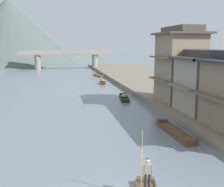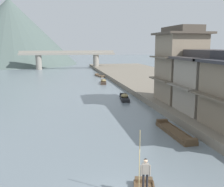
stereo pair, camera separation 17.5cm
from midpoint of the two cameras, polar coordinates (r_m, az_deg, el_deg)
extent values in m
cube|color=slate|center=(46.07, 14.07, 1.15)|extent=(18.00, 110.00, 0.74)
cube|color=brown|center=(15.14, 6.71, -17.53)|extent=(1.00, 0.58, 0.19)
cylinder|color=#232328|center=(13.87, 7.45, -17.82)|extent=(0.11, 0.11, 0.78)
cylinder|color=#232328|center=(13.85, 6.67, -17.84)|extent=(0.11, 0.11, 0.78)
cube|color=gray|center=(13.57, 7.13, -15.40)|extent=(0.36, 0.27, 0.52)
cylinder|color=gray|center=(13.57, 8.06, -15.75)|extent=(0.08, 0.08, 0.56)
cylinder|color=gray|center=(13.53, 6.22, -15.79)|extent=(0.08, 0.08, 0.56)
sphere|color=#DBB28E|center=(13.40, 7.16, -13.86)|extent=(0.20, 0.20, 0.20)
sphere|color=black|center=(13.40, 7.16, -13.76)|extent=(0.18, 0.18, 0.18)
cylinder|color=tan|center=(13.26, 5.88, -13.86)|extent=(0.04, 0.04, 3.00)
cube|color=brown|center=(64.43, -2.87, 3.71)|extent=(1.84, 4.92, 0.26)
cube|color=brown|center=(66.53, -3.50, 4.13)|extent=(0.93, 0.51, 0.24)
cube|color=brown|center=(62.28, -2.19, 3.73)|extent=(0.93, 0.51, 0.24)
cube|color=brown|center=(64.27, -3.25, 3.85)|extent=(0.87, 4.26, 0.08)
cube|color=brown|center=(64.56, -2.49, 3.88)|extent=(0.87, 4.26, 0.08)
cube|color=#423328|center=(52.84, -2.04, 2.32)|extent=(1.83, 4.82, 0.28)
cube|color=#423328|center=(54.99, -2.03, 2.90)|extent=(1.00, 0.51, 0.25)
cube|color=#423328|center=(50.62, -2.06, 2.28)|extent=(1.00, 0.51, 0.25)
cube|color=#423328|center=(52.82, -2.57, 2.51)|extent=(0.78, 4.16, 0.08)
cube|color=#423328|center=(52.82, -1.51, 2.51)|extent=(0.78, 4.16, 0.08)
ellipsoid|color=olive|center=(52.79, -2.05, 2.75)|extent=(1.16, 1.47, 0.52)
cube|color=brown|center=(23.35, 12.95, -8.01)|extent=(1.26, 5.70, 0.29)
cube|color=brown|center=(25.60, 10.37, -5.64)|extent=(1.02, 0.38, 0.27)
cube|color=brown|center=(21.00, 16.18, -9.42)|extent=(1.02, 0.38, 0.27)
cube|color=brown|center=(23.07, 11.79, -7.69)|extent=(0.20, 5.18, 0.08)
cube|color=brown|center=(23.51, 14.13, -7.45)|extent=(0.20, 5.18, 0.08)
cube|color=#232326|center=(37.17, 2.45, -1.03)|extent=(1.75, 4.87, 0.25)
cube|color=#232326|center=(39.31, 2.15, -0.07)|extent=(0.99, 0.50, 0.22)
cube|color=#232326|center=(34.94, 2.79, -1.36)|extent=(0.99, 0.50, 0.22)
cube|color=#232326|center=(37.09, 1.70, -0.79)|extent=(0.71, 4.23, 0.08)
cube|color=#232326|center=(37.18, 3.20, -0.78)|extent=(0.71, 4.23, 0.08)
ellipsoid|color=olive|center=(37.10, 2.46, -0.45)|extent=(1.14, 1.46, 0.52)
cube|color=brown|center=(21.53, 21.36, -1.22)|extent=(0.70, 7.24, 0.16)
cube|color=gray|center=(28.73, 19.89, 1.56)|extent=(5.88, 4.87, 5.20)
cube|color=gray|center=(27.17, 13.95, 1.41)|extent=(0.70, 4.87, 0.16)
cube|color=#3D3838|center=(28.48, 20.22, 6.98)|extent=(6.78, 5.77, 0.24)
cube|color=#3D3838|center=(28.46, 20.28, 7.93)|extent=(3.53, 5.77, 0.70)
cube|color=gray|center=(33.17, 13.91, 5.20)|extent=(4.42, 5.25, 7.80)
cube|color=#6E6151|center=(32.30, 9.70, 2.91)|extent=(0.70, 5.25, 0.16)
cube|color=#6E6151|center=(32.09, 9.84, 7.52)|extent=(0.70, 5.25, 0.16)
cube|color=#4C4238|center=(33.09, 14.22, 12.15)|extent=(5.32, 6.15, 0.24)
cube|color=#4C4238|center=(33.12, 14.25, 12.96)|extent=(2.65, 6.15, 0.70)
cube|color=gray|center=(85.32, -9.59, 8.22)|extent=(29.18, 2.40, 0.60)
cylinder|color=gray|center=(85.59, -15.45, 6.33)|extent=(1.80, 1.80, 4.39)
cylinder|color=gray|center=(86.17, -3.68, 6.70)|extent=(1.80, 1.80, 4.39)
cube|color=gray|center=(86.30, -9.63, 8.68)|extent=(29.18, 0.30, 0.70)
cone|color=#4C5B56|center=(112.95, -20.94, 12.05)|extent=(50.14, 50.14, 24.77)
camera|label=1|loc=(0.09, -90.16, -0.03)|focal=43.43mm
camera|label=2|loc=(0.09, 89.84, 0.03)|focal=43.43mm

